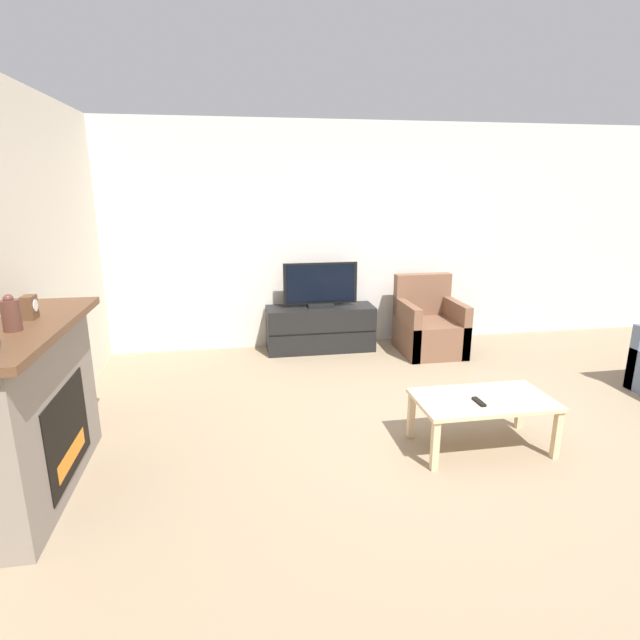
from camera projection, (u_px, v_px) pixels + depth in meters
name	position (u px, v px, depth m)	size (l,w,h in m)	color
ground_plane	(452.00, 431.00, 4.12)	(24.00, 24.00, 0.00)	#89755B
wall_back	(373.00, 236.00, 6.19)	(12.00, 0.06, 2.70)	beige
fireplace	(33.00, 410.00, 3.17)	(0.50, 1.55, 1.14)	slate
mantel_vase_centre_left	(11.00, 314.00, 2.89)	(0.10, 0.10, 0.22)	#512D23
mantel_clock	(30.00, 307.00, 3.15)	(0.08, 0.11, 0.15)	brown
tv_stand	(320.00, 328.00, 6.09)	(1.30, 0.44, 0.54)	black
tv	(320.00, 287.00, 5.95)	(0.89, 0.18, 0.54)	black
armchair	(429.00, 328.00, 6.02)	(0.70, 0.76, 0.91)	brown
coffee_table	(483.00, 404.00, 3.78)	(1.03, 0.57, 0.41)	#CCB289
remote	(479.00, 402.00, 3.68)	(0.04, 0.15, 0.02)	black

